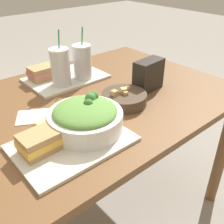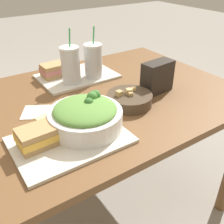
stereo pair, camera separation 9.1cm
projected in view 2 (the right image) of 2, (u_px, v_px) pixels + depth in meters
name	position (u px, v px, depth m)	size (l,w,h in m)	color
ground_plane	(94.00, 210.00, 1.53)	(12.00, 12.00, 0.00)	gray
dining_table	(89.00, 117.00, 1.20)	(1.38, 0.91, 0.73)	brown
tray_near	(71.00, 140.00, 0.89)	(0.38, 0.27, 0.01)	beige
tray_far	(77.00, 76.00, 1.36)	(0.38, 0.27, 0.01)	beige
salad_bowl	(86.00, 115.00, 0.92)	(0.26, 0.26, 0.11)	white
soup_bowl	(129.00, 99.00, 1.10)	(0.19, 0.19, 0.07)	#473828
sandwich_near	(42.00, 135.00, 0.84)	(0.16, 0.10, 0.06)	tan
baguette_near	(55.00, 119.00, 0.93)	(0.15, 0.09, 0.06)	#DBBC84
sandwich_far	(58.00, 69.00, 1.34)	(0.17, 0.10, 0.06)	tan
baguette_far	(62.00, 65.00, 1.39)	(0.13, 0.07, 0.06)	#DBBC84
drink_cup_dark	(71.00, 66.00, 1.24)	(0.09, 0.09, 0.26)	silver
drink_cup_red	(93.00, 62.00, 1.30)	(0.09, 0.09, 0.25)	silver
chip_bag	(157.00, 77.00, 1.18)	(0.15, 0.09, 0.14)	#28231E
napkin_folded	(43.00, 112.00, 1.05)	(0.19, 0.17, 0.00)	silver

